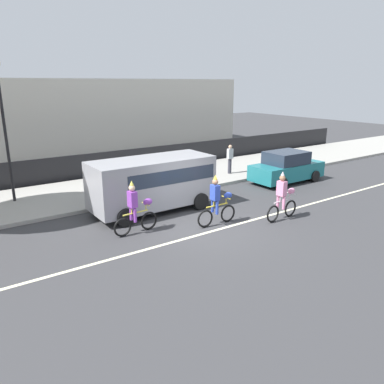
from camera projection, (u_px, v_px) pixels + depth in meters
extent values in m
plane|color=#38383A|center=(205.00, 227.00, 13.73)|extent=(80.00, 80.00, 0.00)
cube|color=beige|center=(213.00, 231.00, 13.34)|extent=(36.00, 0.14, 0.01)
cube|color=#9E9B93|center=(127.00, 186.00, 18.82)|extent=(60.00, 5.00, 0.15)
cube|color=black|center=(104.00, 164.00, 20.93)|extent=(40.00, 0.08, 1.40)
cube|color=beige|center=(49.00, 118.00, 26.83)|extent=(28.00, 8.00, 5.36)
torus|color=black|center=(149.00, 221.00, 13.40)|extent=(0.67, 0.10, 0.67)
torus|color=black|center=(123.00, 227.00, 12.78)|extent=(0.67, 0.10, 0.67)
cylinder|color=#E5D84C|center=(136.00, 213.00, 12.97)|extent=(0.97, 0.10, 0.05)
cylinder|color=#E5D84C|center=(132.00, 211.00, 12.86)|extent=(0.04, 0.04, 0.18)
cylinder|color=#E5D84C|center=(146.00, 207.00, 13.19)|extent=(0.04, 0.04, 0.23)
cylinder|color=#E5D84C|center=(146.00, 204.00, 13.15)|extent=(0.06, 0.50, 0.03)
ellipsoid|color=purple|center=(148.00, 202.00, 13.18)|extent=(0.37, 0.22, 0.24)
cube|color=purple|center=(132.00, 199.00, 12.77)|extent=(0.26, 0.33, 0.56)
sphere|color=beige|center=(132.00, 188.00, 12.66)|extent=(0.22, 0.22, 0.22)
cone|color=#E5D84C|center=(132.00, 183.00, 12.61)|extent=(0.14, 0.14, 0.16)
cylinder|color=purple|center=(135.00, 215.00, 12.82)|extent=(0.11, 0.11, 0.48)
cylinder|color=purple|center=(131.00, 213.00, 13.03)|extent=(0.11, 0.11, 0.48)
torus|color=black|center=(228.00, 213.00, 14.14)|extent=(0.67, 0.09, 0.67)
torus|color=black|center=(205.00, 219.00, 13.59)|extent=(0.67, 0.09, 0.67)
cylinder|color=gold|center=(217.00, 205.00, 13.75)|extent=(0.97, 0.08, 0.05)
cylinder|color=gold|center=(214.00, 204.00, 13.65)|extent=(0.04, 0.04, 0.18)
cylinder|color=gold|center=(226.00, 200.00, 13.94)|extent=(0.04, 0.04, 0.23)
cylinder|color=gold|center=(226.00, 198.00, 13.91)|extent=(0.05, 0.50, 0.03)
ellipsoid|color=#2D47B2|center=(228.00, 195.00, 13.93)|extent=(0.37, 0.21, 0.24)
cube|color=#2D47B2|center=(215.00, 192.00, 13.55)|extent=(0.25, 0.33, 0.56)
sphere|color=#9E7051|center=(215.00, 182.00, 13.44)|extent=(0.22, 0.22, 0.22)
cone|color=gold|center=(215.00, 177.00, 13.39)|extent=(0.14, 0.14, 0.16)
cylinder|color=#2D47B2|center=(217.00, 208.00, 13.60)|extent=(0.11, 0.11, 0.48)
cylinder|color=#2D47B2|center=(213.00, 206.00, 13.82)|extent=(0.11, 0.11, 0.48)
torus|color=black|center=(290.00, 208.00, 14.72)|extent=(0.67, 0.11, 0.67)
torus|color=black|center=(273.00, 214.00, 14.09)|extent=(0.67, 0.11, 0.67)
cylinder|color=silver|center=(283.00, 201.00, 14.29)|extent=(0.97, 0.11, 0.05)
cylinder|color=silver|center=(280.00, 199.00, 14.17)|extent=(0.04, 0.04, 0.18)
cylinder|color=silver|center=(290.00, 196.00, 14.51)|extent=(0.04, 0.04, 0.23)
cylinder|color=silver|center=(290.00, 193.00, 14.47)|extent=(0.06, 0.50, 0.03)
ellipsoid|color=pink|center=(291.00, 191.00, 14.50)|extent=(0.37, 0.22, 0.24)
cube|color=pink|center=(282.00, 188.00, 14.09)|extent=(0.26, 0.33, 0.56)
sphere|color=#9E7051|center=(282.00, 178.00, 13.97)|extent=(0.22, 0.22, 0.22)
cone|color=silver|center=(283.00, 173.00, 13.92)|extent=(0.14, 0.14, 0.16)
cylinder|color=pink|center=(284.00, 203.00, 14.13)|extent=(0.11, 0.11, 0.48)
cylinder|color=pink|center=(278.00, 201.00, 14.34)|extent=(0.11, 0.11, 0.48)
cube|color=#99999E|center=(152.00, 182.00, 15.15)|extent=(5.00, 2.00, 1.90)
cube|color=#283342|center=(161.00, 172.00, 15.28)|extent=(3.90, 2.02, 0.56)
cylinder|color=black|center=(201.00, 201.00, 15.55)|extent=(0.70, 0.22, 0.70)
cylinder|color=black|center=(175.00, 190.00, 17.12)|extent=(0.70, 0.22, 0.70)
cylinder|color=black|center=(126.00, 217.00, 13.68)|extent=(0.70, 0.22, 0.70)
cylinder|color=black|center=(104.00, 204.00, 15.25)|extent=(0.70, 0.22, 0.70)
cube|color=#1E727A|center=(287.00, 171.00, 19.82)|extent=(4.10, 1.72, 0.80)
cube|color=#232D3D|center=(286.00, 158.00, 19.57)|extent=(2.10, 1.58, 0.64)
cylinder|color=black|center=(315.00, 176.00, 19.93)|extent=(0.60, 0.20, 0.60)
cylinder|color=black|center=(290.00, 170.00, 21.28)|extent=(0.60, 0.20, 0.60)
cylinder|color=black|center=(282.00, 183.00, 18.53)|extent=(0.60, 0.20, 0.60)
cylinder|color=black|center=(257.00, 176.00, 19.89)|extent=(0.60, 0.20, 0.60)
cylinder|color=black|center=(6.00, 138.00, 15.49)|extent=(0.12, 0.12, 5.50)
cylinder|color=#33333D|center=(230.00, 166.00, 21.08)|extent=(0.20, 0.20, 0.85)
cube|color=#B7BABF|center=(230.00, 154.00, 20.88)|extent=(0.32, 0.20, 0.56)
sphere|color=tan|center=(230.00, 147.00, 20.77)|extent=(0.20, 0.20, 0.20)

